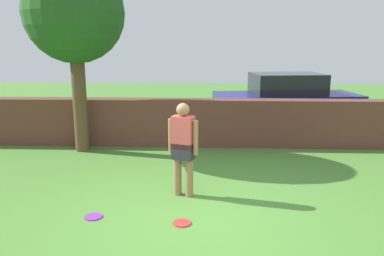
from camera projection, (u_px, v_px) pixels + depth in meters
The scene contains 7 objects.
ground_plane at pixel (194, 219), 5.74m from camera, with size 40.00×40.00×0.00m, color #4C8433.
brick_wall at pixel (142, 122), 9.85m from camera, with size 13.34×0.50×1.20m, color brown.
tree at pixel (74, 15), 8.74m from camera, with size 2.30×2.30×4.42m.
person at pixel (183, 145), 6.45m from camera, with size 0.51×0.33×1.62m.
car at pixel (286, 102), 11.42m from camera, with size 4.39×2.34×1.72m.
frisbee_purple at pixel (93, 217), 5.80m from camera, with size 0.27×0.27×0.02m, color purple.
frisbee_red at pixel (182, 223), 5.60m from camera, with size 0.27×0.27×0.02m, color red.
Camera 1 is at (0.20, -5.30, 2.58)m, focal length 35.75 mm.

